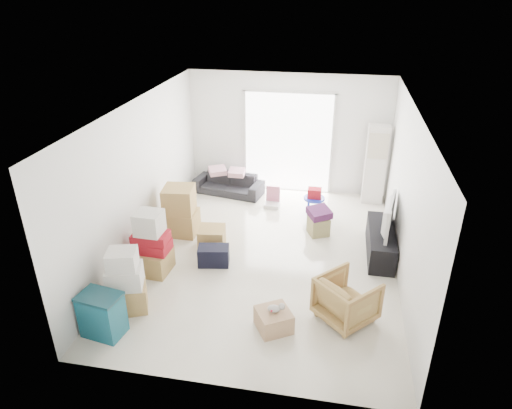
{
  "coord_description": "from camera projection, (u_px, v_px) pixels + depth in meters",
  "views": [
    {
      "loc": [
        1.08,
        -6.88,
        4.45
      ],
      "look_at": [
        -0.22,
        0.2,
        0.91
      ],
      "focal_mm": 32.0,
      "sensor_mm": 36.0,
      "label": 1
    }
  ],
  "objects": [
    {
      "name": "plush_bunny",
      "position": [
        276.0,
        308.0,
        6.34
      ],
      "size": [
        0.25,
        0.15,
        0.12
      ],
      "rotation": [
        0.0,
        0.0,
        0.51
      ],
      "color": "#B2ADA8",
      "rests_on": "wood_crate"
    },
    {
      "name": "television",
      "position": [
        382.0,
        227.0,
        8.02
      ],
      "size": [
        0.77,
        1.13,
        0.14
      ],
      "primitive_type": "imported",
      "rotation": [
        0.0,
        0.0,
        1.39
      ],
      "color": "black",
      "rests_on": "tv_console"
    },
    {
      "name": "wood_crate",
      "position": [
        274.0,
        320.0,
        6.43
      ],
      "size": [
        0.62,
        0.62,
        0.3
      ],
      "primitive_type": "cube",
      "rotation": [
        0.0,
        0.0,
        0.54
      ],
      "color": "tan",
      "rests_on": "room_shell"
    },
    {
      "name": "ottoman",
      "position": [
        318.0,
        226.0,
        8.84
      ],
      "size": [
        0.47,
        0.47,
        0.36
      ],
      "primitive_type": "cube",
      "rotation": [
        0.0,
        0.0,
        0.42
      ],
      "color": "#9C8F5B",
      "rests_on": "room_shell"
    },
    {
      "name": "storage_bins",
      "position": [
        102.0,
        314.0,
        6.26
      ],
      "size": [
        0.63,
        0.49,
        0.65
      ],
      "rotation": [
        0.0,
        0.0,
        -0.17
      ],
      "color": "#115367",
      "rests_on": "room_shell"
    },
    {
      "name": "toy_walker",
      "position": [
        272.0,
        201.0,
        9.97
      ],
      "size": [
        0.33,
        0.3,
        0.43
      ],
      "rotation": [
        0.0,
        0.0,
        -0.04
      ],
      "color": "silver",
      "rests_on": "room_shell"
    },
    {
      "name": "room_shell",
      "position": [
        267.0,
        187.0,
        7.61
      ],
      "size": [
        4.98,
        6.48,
        3.18
      ],
      "color": "white",
      "rests_on": "ground"
    },
    {
      "name": "pillow_left",
      "position": [
        217.0,
        165.0,
        10.34
      ],
      "size": [
        0.52,
        0.48,
        0.13
      ],
      "primitive_type": "cube",
      "rotation": [
        0.0,
        0.0,
        0.49
      ],
      "color": "#E0A3AC",
      "rests_on": "sofa"
    },
    {
      "name": "box_stack_c",
      "position": [
        180.0,
        211.0,
        8.75
      ],
      "size": [
        0.65,
        0.61,
        0.97
      ],
      "rotation": [
        0.0,
        0.0,
        0.01
      ],
      "color": "tan",
      "rests_on": "room_shell"
    },
    {
      "name": "loose_box",
      "position": [
        212.0,
        238.0,
        8.4
      ],
      "size": [
        0.52,
        0.52,
        0.39
      ],
      "primitive_type": "cube",
      "rotation": [
        0.0,
        0.0,
        0.12
      ],
      "color": "tan",
      "rests_on": "room_shell"
    },
    {
      "name": "sliding_door",
      "position": [
        288.0,
        139.0,
        10.29
      ],
      "size": [
        2.1,
        0.04,
        2.33
      ],
      "color": "white",
      "rests_on": "room_shell"
    },
    {
      "name": "pillow_right",
      "position": [
        237.0,
        167.0,
        10.25
      ],
      "size": [
        0.38,
        0.31,
        0.13
      ],
      "primitive_type": "cube",
      "rotation": [
        0.0,
        0.0,
        -0.0
      ],
      "color": "#E0A3AC",
      "rests_on": "sofa"
    },
    {
      "name": "box_stack_b",
      "position": [
        152.0,
        246.0,
        7.57
      ],
      "size": [
        0.62,
        0.58,
        1.12
      ],
      "rotation": [
        0.0,
        0.0,
        -0.08
      ],
      "color": "tan",
      "rests_on": "room_shell"
    },
    {
      "name": "tv_console",
      "position": [
        380.0,
        242.0,
        8.16
      ],
      "size": [
        0.44,
        1.46,
        0.49
      ],
      "primitive_type": "cube",
      "color": "black",
      "rests_on": "room_shell"
    },
    {
      "name": "armchair",
      "position": [
        347.0,
        297.0,
        6.53
      ],
      "size": [
        1.0,
        1.0,
        0.75
      ],
      "primitive_type": "imported",
      "rotation": [
        0.0,
        0.0,
        2.38
      ],
      "color": "tan",
      "rests_on": "room_shell"
    },
    {
      "name": "ac_tower",
      "position": [
        375.0,
        165.0,
        9.84
      ],
      "size": [
        0.45,
        0.3,
        1.75
      ],
      "primitive_type": "cube",
      "color": "silver",
      "rests_on": "room_shell"
    },
    {
      "name": "duffel_bag",
      "position": [
        214.0,
        256.0,
        7.89
      ],
      "size": [
        0.57,
        0.4,
        0.34
      ],
      "primitive_type": "cube",
      "rotation": [
        0.0,
        0.0,
        0.17
      ],
      "color": "black",
      "rests_on": "room_shell"
    },
    {
      "name": "box_stack_a",
      "position": [
        126.0,
        284.0,
        6.69
      ],
      "size": [
        0.69,
        0.64,
        1.01
      ],
      "rotation": [
        0.0,
        0.0,
        0.28
      ],
      "color": "tan",
      "rests_on": "room_shell"
    },
    {
      "name": "blanket",
      "position": [
        319.0,
        214.0,
        8.73
      ],
      "size": [
        0.54,
        0.54,
        0.14
      ],
      "primitive_type": "cube",
      "rotation": [
        0.0,
        0.0,
        0.5
      ],
      "color": "#572255",
      "rests_on": "ottoman"
    },
    {
      "name": "kids_table",
      "position": [
        314.0,
        196.0,
        9.5
      ],
      "size": [
        0.44,
        0.44,
        0.58
      ],
      "rotation": [
        0.0,
        0.0,
        -0.02
      ],
      "color": "#192CBD",
      "rests_on": "room_shell"
    },
    {
      "name": "sofa",
      "position": [
        228.0,
        181.0,
        10.49
      ],
      "size": [
        1.64,
        0.75,
        0.62
      ],
      "primitive_type": "imported",
      "rotation": [
        0.0,
        0.0,
        -0.19
      ],
      "color": "#28282D",
      "rests_on": "room_shell"
    }
  ]
}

